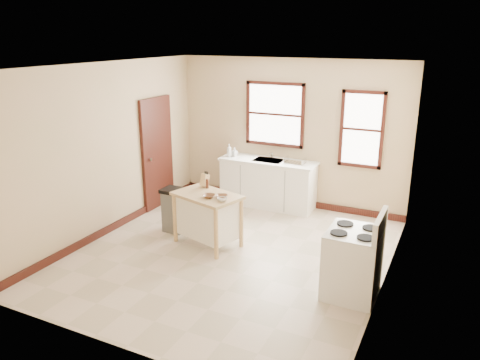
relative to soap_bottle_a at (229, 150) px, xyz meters
The scene contains 23 objects.
floor 2.59m from the soap_bottle_a, 62.63° to the right, with size 5.00×5.00×0.00m, color beige.
ceiling 2.95m from the soap_bottle_a, 62.63° to the right, with size 5.00×5.00×0.00m, color white.
wall_back 1.21m from the soap_bottle_a, 19.94° to the left, with size 4.50×0.04×2.80m, color #D0AA89.
wall_left 2.43m from the soap_bottle_a, 118.87° to the right, with size 0.04×5.00×2.80m, color #D0AA89.
wall_right 3.96m from the soap_bottle_a, 32.22° to the right, with size 0.04×5.00×2.80m, color #D0AA89.
window_main 1.12m from the soap_bottle_a, 25.42° to the left, with size 1.17×0.06×1.22m, color black, non-canonical shape.
window_side 2.53m from the soap_bottle_a, ahead, with size 0.77×0.06×1.37m, color black, non-canonical shape.
door_left 1.38m from the soap_bottle_a, 144.31° to the right, with size 0.06×0.90×2.10m, color black.
baseboard_back 1.51m from the soap_bottle_a, 18.54° to the left, with size 4.50×0.04×0.12m, color black.
baseboard_left 2.58m from the soap_bottle_a, 118.24° to the right, with size 0.04×5.00×0.12m, color black.
sink_counter 0.99m from the soap_bottle_a, ahead, with size 1.86×0.62×0.92m, color white, non-canonical shape.
faucet 0.84m from the soap_bottle_a, 19.22° to the left, with size 0.03×0.03×0.22m, color silver.
soap_bottle_a is the anchor object (origin of this frame).
soap_bottle_b 0.12m from the soap_bottle_a, 35.67° to the left, with size 0.08×0.08×0.17m, color #B2B2B2.
dish_rack 1.33m from the soap_bottle_a, ahead, with size 0.37×0.28×0.09m, color silver, non-canonical shape.
kitchen_island 2.12m from the soap_bottle_a, 72.65° to the right, with size 1.03×0.65×0.84m, color tan, non-canonical shape.
knife_block 1.67m from the soap_bottle_a, 76.68° to the right, with size 0.10×0.10×0.20m, color tan, non-canonical shape.
pepper_grinder 1.74m from the soap_bottle_a, 74.59° to the right, with size 0.04×0.04×0.15m, color #461F12.
bowl_a 2.18m from the soap_bottle_a, 71.03° to the right, with size 0.18×0.18×0.05m, color brown.
bowl_b 2.18m from the soap_bottle_a, 65.81° to the right, with size 0.18×0.18×0.04m, color brown.
bowl_c 2.32m from the soap_bottle_a, 65.46° to the right, with size 0.16×0.16×0.05m, color white.
trash_bin 1.86m from the soap_bottle_a, 95.15° to the right, with size 0.39×0.32×0.75m, color #60605E, non-canonical shape.
gas_stove 3.90m from the soap_bottle_a, 39.17° to the right, with size 0.71×0.72×1.15m, color white, non-canonical shape.
Camera 1 is at (2.96, -5.76, 3.22)m, focal length 35.00 mm.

